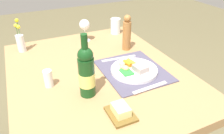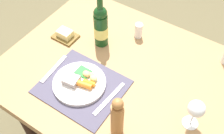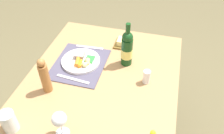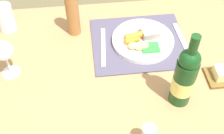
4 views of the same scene
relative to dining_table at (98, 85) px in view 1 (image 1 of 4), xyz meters
name	(u,v)px [view 1 (image 1 of 4)]	position (x,y,z in m)	size (l,w,h in m)	color
dining_table	(98,85)	(0.00, 0.00, 0.00)	(1.14, 0.93, 0.71)	#A2794D
placemat	(133,70)	(-0.09, -0.18, 0.10)	(0.38, 0.33, 0.01)	#49455A
dinner_plate	(134,69)	(-0.10, -0.18, 0.12)	(0.25, 0.25, 0.05)	white
fork	(150,88)	(-0.27, -0.17, 0.11)	(0.02, 0.20, 0.01)	silver
knife	(119,58)	(0.06, -0.17, 0.11)	(0.02, 0.22, 0.01)	silver
salt_shaker	(48,78)	(-0.04, 0.27, 0.14)	(0.04, 0.04, 0.09)	white
flower_vase	(20,41)	(0.43, 0.35, 0.17)	(0.05, 0.05, 0.22)	silver
wine_bottle	(87,72)	(-0.18, 0.12, 0.22)	(0.07, 0.07, 0.30)	#144018
wine_glass	(85,26)	(0.42, -0.08, 0.21)	(0.07, 0.07, 0.16)	white
butter_dish	(121,112)	(-0.37, 0.04, 0.12)	(0.13, 0.10, 0.05)	brown
water_tumbler	(115,27)	(0.46, -0.33, 0.15)	(0.08, 0.08, 0.12)	silver
pepper_mill	(127,33)	(0.17, -0.28, 0.21)	(0.05, 0.05, 0.23)	#9F6836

